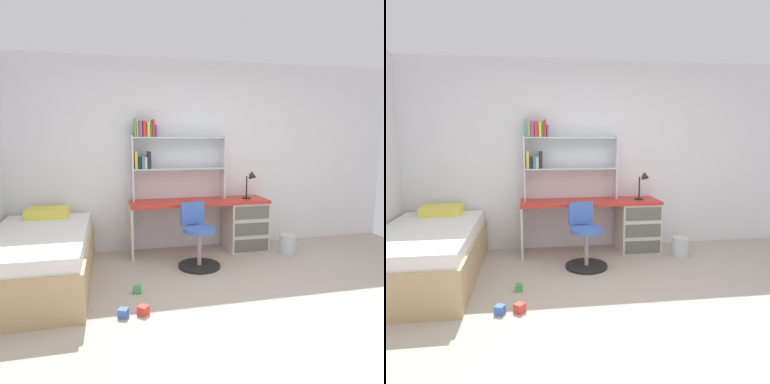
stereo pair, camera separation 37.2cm
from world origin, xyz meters
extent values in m
cube|color=#B2A393|center=(0.00, 0.00, -0.01)|extent=(6.09, 5.51, 0.02)
cube|color=silver|center=(0.00, 2.29, 1.32)|extent=(6.09, 0.06, 2.64)
cube|color=red|center=(-0.03, 1.97, 0.71)|extent=(1.90, 0.52, 0.04)
cube|color=beige|center=(0.65, 1.97, 0.34)|extent=(0.54, 0.50, 0.69)
cube|color=beige|center=(-0.96, 1.97, 0.34)|extent=(0.03, 0.47, 0.69)
cube|color=#5E5B57|center=(0.65, 1.72, 0.11)|extent=(0.49, 0.01, 0.17)
cube|color=#5E5B57|center=(0.65, 1.72, 0.34)|extent=(0.49, 0.01, 0.17)
cube|color=#5E5B57|center=(0.65, 1.72, 0.57)|extent=(0.49, 0.01, 0.17)
cube|color=silver|center=(-0.92, 2.12, 1.17)|extent=(0.02, 0.22, 0.88)
cube|color=silver|center=(0.35, 2.12, 1.17)|extent=(0.02, 0.22, 0.88)
cube|color=silver|center=(-0.28, 2.12, 1.16)|extent=(1.25, 0.22, 0.02)
cube|color=silver|center=(-0.28, 2.12, 1.58)|extent=(1.25, 0.22, 0.02)
cube|color=yellow|center=(-0.87, 2.12, 1.28)|extent=(0.03, 0.15, 0.23)
cube|color=#26262D|center=(-0.82, 2.12, 1.25)|extent=(0.04, 0.12, 0.15)
cube|color=#338CBF|center=(-0.78, 2.12, 1.25)|extent=(0.03, 0.16, 0.17)
cube|color=beige|center=(-0.74, 2.12, 1.25)|extent=(0.04, 0.16, 0.16)
cube|color=#26262D|center=(-0.69, 2.12, 1.28)|extent=(0.04, 0.18, 0.23)
cube|color=#4CA559|center=(-0.87, 2.12, 1.71)|extent=(0.02, 0.19, 0.24)
cube|color=yellow|center=(-0.84, 2.12, 1.69)|extent=(0.03, 0.14, 0.20)
cube|color=purple|center=(-0.80, 2.12, 1.70)|extent=(0.04, 0.17, 0.21)
cube|color=red|center=(-0.75, 2.12, 1.69)|extent=(0.04, 0.20, 0.21)
cube|color=yellow|center=(-0.70, 2.12, 1.69)|extent=(0.04, 0.19, 0.19)
cube|color=#4CA559|center=(-0.66, 2.12, 1.68)|extent=(0.02, 0.14, 0.17)
cube|color=red|center=(-0.63, 2.12, 1.70)|extent=(0.03, 0.20, 0.23)
cube|color=purple|center=(-0.60, 2.12, 1.67)|extent=(0.02, 0.17, 0.16)
cylinder|color=black|center=(0.66, 1.97, 0.74)|extent=(0.12, 0.12, 0.02)
cylinder|color=black|center=(0.66, 1.97, 0.89)|extent=(0.02, 0.02, 0.30)
cone|color=black|center=(0.74, 1.92, 1.04)|extent=(0.12, 0.11, 0.13)
cylinder|color=black|center=(-0.18, 1.39, 0.01)|extent=(0.52, 0.52, 0.03)
cylinder|color=#A5A8AD|center=(-0.18, 1.39, 0.22)|extent=(0.05, 0.05, 0.45)
cylinder|color=#3F66BF|center=(-0.18, 1.39, 0.47)|extent=(0.40, 0.40, 0.05)
cube|color=#3F66BF|center=(-0.22, 1.56, 0.65)|extent=(0.32, 0.12, 0.28)
cube|color=tan|center=(-1.99, 1.26, 0.22)|extent=(1.07, 1.96, 0.45)
cube|color=white|center=(-1.99, 1.26, 0.52)|extent=(1.01, 1.90, 0.14)
cube|color=#EAD84C|center=(-1.99, 1.99, 0.65)|extent=(0.50, 0.32, 0.12)
cylinder|color=silver|center=(1.13, 1.61, 0.13)|extent=(0.22, 0.22, 0.26)
cube|color=#479E51|center=(-0.98, 0.80, 0.04)|extent=(0.08, 0.08, 0.08)
cube|color=#3860B7|center=(-1.14, 0.33, 0.04)|extent=(0.11, 0.11, 0.08)
cube|color=red|center=(-0.97, 0.34, 0.04)|extent=(0.12, 0.12, 0.08)
camera|label=1|loc=(-1.22, -2.67, 1.58)|focal=33.21mm
camera|label=2|loc=(-0.85, -2.74, 1.58)|focal=33.21mm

